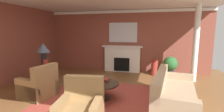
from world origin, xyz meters
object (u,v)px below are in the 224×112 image
at_px(mantel_mirror, 123,32).
at_px(side_table, 45,74).
at_px(vase_on_side_table, 46,63).
at_px(vase_tall_corner, 154,68).
at_px(fireplace, 122,59).
at_px(armchair_near_window, 39,87).
at_px(coffee_table, 100,87).
at_px(armchair_facing_fireplace, 81,112).
at_px(table_lamp, 43,50).
at_px(sofa, 173,95).
at_px(potted_plant, 170,65).

relative_size(mantel_mirror, side_table, 1.83).
height_order(vase_on_side_table, vase_tall_corner, vase_on_side_table).
bearing_deg(fireplace, armchair_near_window, -116.41).
relative_size(coffee_table, side_table, 1.43).
xyz_separation_m(armchair_near_window, armchair_facing_fireplace, (1.75, -1.03, 0.00)).
bearing_deg(table_lamp, armchair_facing_fireplace, -40.73).
relative_size(side_table, vase_tall_corner, 1.11).
relative_size(sofa, coffee_table, 2.20).
relative_size(armchair_facing_fireplace, vase_on_side_table, 3.99).
height_order(fireplace, vase_on_side_table, fireplace).
xyz_separation_m(sofa, coffee_table, (-1.86, 0.04, 0.04)).
distance_m(sofa, table_lamp, 4.14).
distance_m(mantel_mirror, coffee_table, 3.54).
bearing_deg(side_table, table_lamp, 0.00).
relative_size(fireplace, table_lamp, 2.40).
xyz_separation_m(coffee_table, vase_tall_corner, (1.45, 2.82, -0.02)).
xyz_separation_m(coffee_table, side_table, (-2.13, 0.53, 0.06)).
distance_m(sofa, armchair_near_window, 3.57).
height_order(coffee_table, vase_on_side_table, vase_on_side_table).
distance_m(fireplace, table_lamp, 3.43).
distance_m(side_table, vase_on_side_table, 0.46).
height_order(mantel_mirror, potted_plant, mantel_mirror).
distance_m(armchair_facing_fireplace, potted_plant, 4.51).
xyz_separation_m(fireplace, sofa, (1.85, -3.16, -0.26)).
distance_m(fireplace, coffee_table, 3.12).
distance_m(sofa, side_table, 4.03).
xyz_separation_m(side_table, potted_plant, (4.18, 2.16, 0.09)).
relative_size(armchair_near_window, table_lamp, 1.27).
bearing_deg(potted_plant, mantel_mirror, 164.70).
bearing_deg(sofa, side_table, 171.94).
relative_size(mantel_mirror, vase_on_side_table, 5.38).
relative_size(coffee_table, table_lamp, 1.33).
height_order(side_table, vase_on_side_table, vase_on_side_table).
relative_size(sofa, armchair_near_window, 2.32).
bearing_deg(mantel_mirror, armchair_near_window, -115.64).
bearing_deg(vase_on_side_table, fireplace, 53.62).
relative_size(side_table, table_lamp, 0.93).
bearing_deg(fireplace, side_table, -129.65).
relative_size(fireplace, vase_on_side_table, 7.56).
bearing_deg(fireplace, vase_on_side_table, -126.38).
xyz_separation_m(vase_tall_corner, potted_plant, (0.60, -0.14, 0.18)).
bearing_deg(sofa, armchair_facing_fireplace, -143.89).
bearing_deg(armchair_near_window, vase_on_side_table, 111.18).
bearing_deg(mantel_mirror, vase_tall_corner, -16.35).
bearing_deg(fireplace, sofa, -59.68).
bearing_deg(sofa, vase_tall_corner, 98.23).
xyz_separation_m(fireplace, potted_plant, (2.03, -0.44, -0.07)).
relative_size(fireplace, side_table, 2.57).
height_order(vase_on_side_table, potted_plant, vase_on_side_table).
xyz_separation_m(armchair_near_window, coffee_table, (1.69, 0.33, 0.03)).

